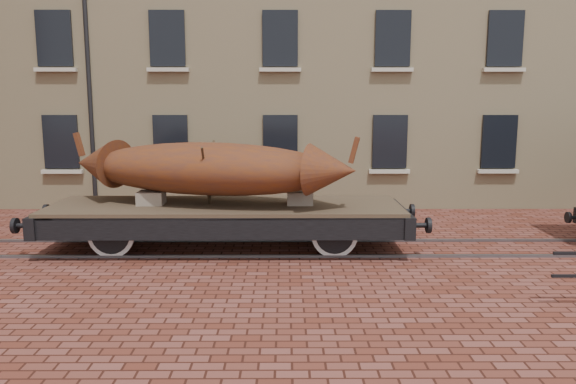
{
  "coord_description": "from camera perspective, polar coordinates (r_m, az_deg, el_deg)",
  "views": [
    {
      "loc": [
        -2.33,
        -12.97,
        3.51
      ],
      "look_at": [
        -2.28,
        0.5,
        1.3
      ],
      "focal_mm": 35.0,
      "sensor_mm": 36.0,
      "label": 1
    }
  ],
  "objects": [
    {
      "name": "warehouse_cream",
      "position": [
        23.83,
        13.31,
        17.49
      ],
      "size": [
        40.0,
        10.19,
        14.0
      ],
      "color": "beige",
      "rests_on": "ground"
    },
    {
      "name": "rail_track",
      "position": [
        13.63,
        9.66,
        -5.61
      ],
      "size": [
        30.0,
        1.52,
        0.06
      ],
      "color": "#59595E",
      "rests_on": "ground"
    },
    {
      "name": "flatcar_wagon",
      "position": [
        13.31,
        -6.33,
        -2.17
      ],
      "size": [
        9.26,
        2.51,
        1.4
      ],
      "color": "#403325",
      "rests_on": "ground"
    },
    {
      "name": "iron_boat",
      "position": [
        13.19,
        -8.05,
        2.39
      ],
      "size": [
        6.94,
        3.32,
        1.66
      ],
      "color": "#652D0F",
      "rests_on": "flatcar_wagon"
    },
    {
      "name": "ground",
      "position": [
        13.64,
        9.66,
        -5.73
      ],
      "size": [
        90.0,
        90.0,
        0.0
      ],
      "primitive_type": "plane",
      "color": "#542319"
    }
  ]
}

